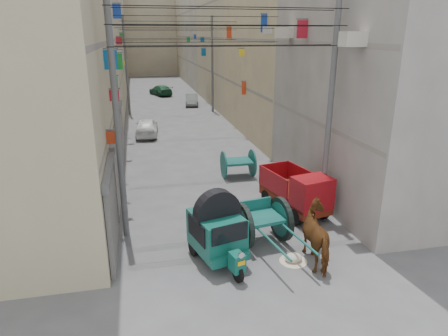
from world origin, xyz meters
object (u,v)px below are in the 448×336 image
object	(u,v)px
second_cart	(238,163)
feed_sack	(293,258)
distant_car_white	(147,127)
distant_car_grey	(192,100)
mini_truck	(300,195)
horse	(321,236)
distant_car_green	(161,90)
auto_rickshaw	(217,230)
tonga_cart	(262,222)

from	to	relation	value
second_cart	feed_sack	size ratio (longest dim) A/B	2.84
distant_car_white	distant_car_grey	xyz separation A→B (m)	(4.66, 11.54, -0.06)
mini_truck	second_cart	xyz separation A→B (m)	(-1.21, 4.63, -0.13)
distant_car_white	horse	bearing A→B (deg)	109.39
feed_sack	distant_car_green	bearing A→B (deg)	92.56
second_cart	horse	distance (m)	7.91
auto_rickshaw	second_cart	bearing A→B (deg)	56.11
auto_rickshaw	horse	bearing A→B (deg)	-29.32
tonga_cart	distant_car_white	xyz separation A→B (m)	(-3.19, 15.64, -0.17)
auto_rickshaw	distant_car_white	size ratio (longest dim) A/B	0.72
distant_car_white	mini_truck	bearing A→B (deg)	115.22
horse	distant_car_grey	distance (m)	28.67
feed_sack	distant_car_white	size ratio (longest dim) A/B	0.15
tonga_cart	feed_sack	bearing A→B (deg)	-75.26
auto_rickshaw	tonga_cart	bearing A→B (deg)	8.98
second_cart	distant_car_white	distance (m)	10.07
mini_truck	tonga_cart	bearing A→B (deg)	-151.58
tonga_cart	second_cart	bearing A→B (deg)	73.49
tonga_cart	mini_truck	distance (m)	2.69
mini_truck	distant_car_green	world-z (taller)	mini_truck
horse	second_cart	bearing A→B (deg)	-83.01
distant_car_grey	distant_car_green	world-z (taller)	distant_car_green
mini_truck	horse	xyz separation A→B (m)	(-0.70, -3.26, 0.04)
second_cart	feed_sack	xyz separation A→B (m)	(-0.22, -7.71, -0.57)
horse	distant_car_green	xyz separation A→B (m)	(-2.34, 35.99, -0.30)
auto_rickshaw	mini_truck	distance (m)	4.44
distant_car_white	distant_car_green	distance (m)	18.98
second_cart	distant_car_white	world-z (taller)	second_cart
horse	auto_rickshaw	bearing A→B (deg)	-11.15
tonga_cart	feed_sack	size ratio (longest dim) A/B	6.50
mini_truck	distant_car_white	bearing A→B (deg)	97.87
feed_sack	mini_truck	bearing A→B (deg)	64.93
mini_truck	second_cart	distance (m)	4.79
mini_truck	feed_sack	bearing A→B (deg)	-127.79
horse	feed_sack	bearing A→B (deg)	-10.33
auto_rickshaw	tonga_cart	xyz separation A→B (m)	(1.64, 0.73, -0.25)
distant_car_green	mini_truck	bearing A→B (deg)	77.07
second_cart	distant_car_white	xyz separation A→B (m)	(-4.00, 9.24, -0.10)
auto_rickshaw	second_cart	size ratio (longest dim) A/B	1.71
second_cart	tonga_cart	bearing A→B (deg)	-97.62
tonga_cart	feed_sack	distance (m)	1.57
feed_sack	horse	xyz separation A→B (m)	(0.74, -0.18, 0.74)
auto_rickshaw	horse	world-z (taller)	same
distant_car_green	horse	bearing A→B (deg)	75.49
tonga_cart	horse	world-z (taller)	horse
second_cart	feed_sack	world-z (taller)	second_cart
distant_car_white	distant_car_green	size ratio (longest dim) A/B	0.91
mini_truck	horse	bearing A→B (deg)	-114.80
second_cart	distant_car_grey	size ratio (longest dim) A/B	0.45
tonga_cart	second_cart	world-z (taller)	tonga_cart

